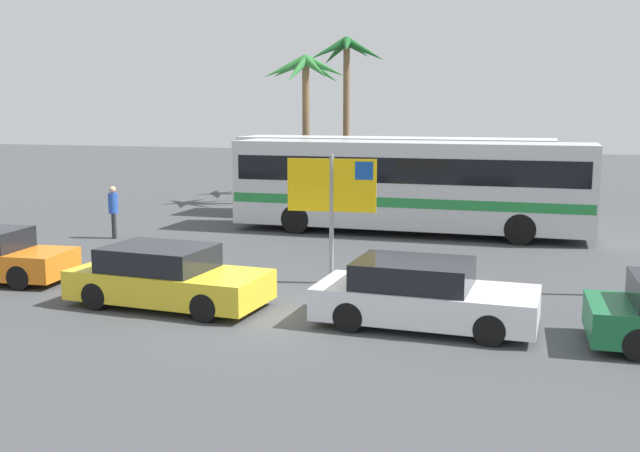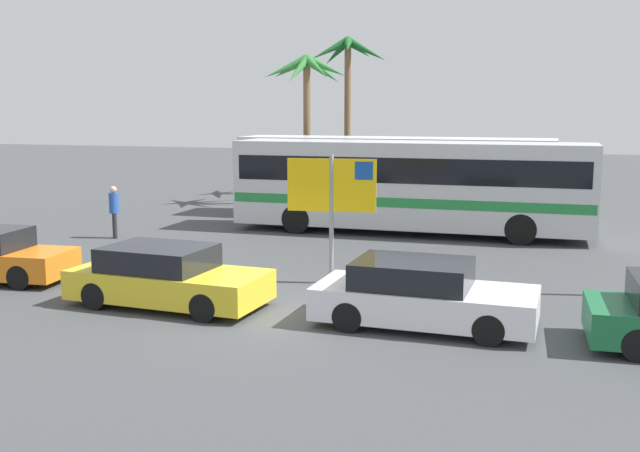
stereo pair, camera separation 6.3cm
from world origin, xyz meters
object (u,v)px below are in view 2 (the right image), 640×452
Objects in this scene: ferry_sign at (333,190)px; car_white at (422,295)px; pedestrian_by_bus at (114,208)px; car_yellow at (166,277)px; bus_front_coach at (410,182)px; bus_rear_coach at (393,173)px.

car_white is (2.71, -3.03, -1.69)m from ferry_sign.
ferry_sign is 1.83× the size of pedestrian_by_bus.
pedestrian_by_bus is (-8.78, 4.05, -1.29)m from ferry_sign.
car_white is (5.63, 0.09, 0.00)m from car_yellow.
ferry_sign is 9.75m from pedestrian_by_bus.
car_yellow and car_white have the same top height.
bus_front_coach is at bearing -19.50° from pedestrian_by_bus.
car_white is at bearing -54.26° from ferry_sign.
car_white is at bearing 4.74° from car_yellow.
car_white is 13.50m from pedestrian_by_bus.
ferry_sign is at bearing -85.98° from bus_rear_coach.
ferry_sign reaches higher than car_white.
bus_front_coach is 7.89m from ferry_sign.
bus_rear_coach is 10.72m from pedestrian_by_bus.
bus_rear_coach is 11.20m from ferry_sign.
car_yellow is (-2.14, -14.29, -1.15)m from bus_rear_coach.
bus_rear_coach is at bearing 110.91° from bus_front_coach.
bus_front_coach reaches higher than car_yellow.
car_yellow is (-3.40, -10.98, -1.15)m from bus_front_coach.
car_white is at bearing -73.51° from pedestrian_by_bus.
car_white is (3.50, -14.19, -1.15)m from bus_rear_coach.
car_yellow is at bearing -139.13° from ferry_sign.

